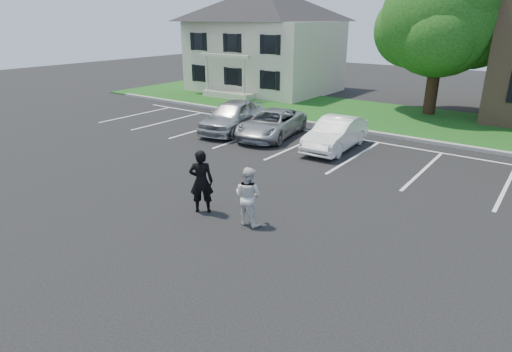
{
  "coord_description": "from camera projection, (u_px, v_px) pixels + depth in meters",
  "views": [
    {
      "loc": [
        6.69,
        -8.16,
        5.46
      ],
      "look_at": [
        0.0,
        1.0,
        1.25
      ],
      "focal_mm": 30.0,
      "sensor_mm": 36.0,
      "label": 1
    }
  ],
  "objects": [
    {
      "name": "man_black_suit",
      "position": [
        201.0,
        181.0,
        12.5
      ],
      "size": [
        0.84,
        0.79,
        1.92
      ],
      "primitive_type": "imported",
      "rotation": [
        0.0,
        0.0,
        3.78
      ],
      "color": "black",
      "rests_on": "ground"
    },
    {
      "name": "car_silver_west",
      "position": [
        233.0,
        116.0,
        21.61
      ],
      "size": [
        2.78,
        4.93,
        1.58
      ],
      "primitive_type": "imported",
      "rotation": [
        0.0,
        0.0,
        0.21
      ],
      "color": "#B6B6BB",
      "rests_on": "ground"
    },
    {
      "name": "car_white_sedan",
      "position": [
        336.0,
        134.0,
        18.66
      ],
      "size": [
        1.68,
        4.28,
        1.39
      ],
      "primitive_type": "imported",
      "rotation": [
        0.0,
        0.0,
        0.05
      ],
      "color": "white",
      "rests_on": "ground"
    },
    {
      "name": "grass_strip",
      "position": [
        414.0,
        121.0,
        23.88
      ],
      "size": [
        44.0,
        8.0,
        0.08
      ],
      "primitive_type": "cube",
      "color": "#145113",
      "rests_on": "ground"
    },
    {
      "name": "ground_plane",
      "position": [
        235.0,
        229.0,
        11.78
      ],
      "size": [
        90.0,
        90.0,
        0.0
      ],
      "primitive_type": "plane",
      "color": "black",
      "rests_on": "ground"
    },
    {
      "name": "curb",
      "position": [
        389.0,
        135.0,
        20.84
      ],
      "size": [
        40.0,
        0.3,
        0.15
      ],
      "primitive_type": "cube",
      "color": "gray",
      "rests_on": "ground"
    },
    {
      "name": "man_white_shirt",
      "position": [
        248.0,
        196.0,
        11.78
      ],
      "size": [
        0.84,
        0.66,
        1.68
      ],
      "primitive_type": "imported",
      "rotation": [
        0.0,
        0.0,
        3.17
      ],
      "color": "white",
      "rests_on": "ground"
    },
    {
      "name": "stall_lines",
      "position": [
        396.0,
        157.0,
        17.78
      ],
      "size": [
        34.0,
        5.36,
        0.01
      ],
      "color": "silver",
      "rests_on": "ground"
    },
    {
      "name": "car_silver_minivan",
      "position": [
        272.0,
        124.0,
        20.65
      ],
      "size": [
        2.85,
        4.94,
        1.3
      ],
      "primitive_type": "imported",
      "rotation": [
        0.0,
        0.0,
        0.16
      ],
      "color": "#A3A5AA",
      "rests_on": "ground"
    },
    {
      "name": "tree",
      "position": [
        444.0,
        20.0,
        23.81
      ],
      "size": [
        7.8,
        7.2,
        8.8
      ],
      "color": "black",
      "rests_on": "ground"
    },
    {
      "name": "house",
      "position": [
        265.0,
        40.0,
        32.75
      ],
      "size": [
        10.3,
        9.22,
        7.6
      ],
      "color": "beige",
      "rests_on": "ground"
    }
  ]
}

